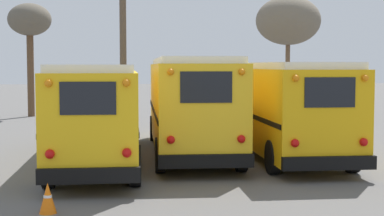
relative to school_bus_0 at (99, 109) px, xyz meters
name	(u,v)px	position (x,y,z in m)	size (l,w,h in m)	color
ground_plane	(193,158)	(3.05, 0.54, -1.69)	(160.00, 160.00, 0.00)	#5B5956
school_bus_0	(99,109)	(0.00, 0.00, 0.00)	(2.45, 10.64, 3.08)	yellow
school_bus_1	(190,102)	(3.05, 1.44, 0.11)	(2.77, 9.94, 3.31)	yellow
school_bus_2	(280,105)	(6.10, 0.90, 0.02)	(2.61, 9.97, 3.15)	#EAAA0F
utility_pole	(123,50)	(0.70, 11.34, 2.16)	(1.80, 0.34, 7.48)	brown
bare_tree_0	(288,21)	(10.10, 14.44, 3.92)	(3.71, 3.71, 7.03)	brown
bare_tree_1	(30,23)	(-4.87, 17.47, 3.92)	(2.57, 2.57, 6.77)	brown
traffic_cone	(48,198)	(-0.75, -6.46, -1.37)	(0.36, 0.36, 0.64)	orange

